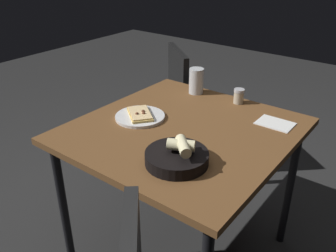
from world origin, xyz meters
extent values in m
plane|color=#282828|center=(0.00, 0.00, 0.00)|extent=(8.00, 8.00, 0.00)
cube|color=brown|center=(0.00, 0.00, 0.74)|extent=(0.91, 0.94, 0.03)
cylinder|color=black|center=(-0.39, -0.41, 0.36)|extent=(0.04, 0.04, 0.72)
cylinder|color=black|center=(-0.39, 0.41, 0.36)|extent=(0.04, 0.04, 0.72)
cylinder|color=black|center=(0.39, 0.41, 0.36)|extent=(0.04, 0.04, 0.72)
cylinder|color=silver|center=(-0.22, -0.04, 0.76)|extent=(0.23, 0.23, 0.01)
cube|color=tan|center=(-0.22, -0.04, 0.77)|extent=(0.19, 0.18, 0.01)
cube|color=#F4CF91|center=(-0.22, -0.04, 0.78)|extent=(0.18, 0.17, 0.01)
sphere|color=brown|center=(-0.22, -0.06, 0.79)|extent=(0.02, 0.02, 0.02)
sphere|color=brown|center=(-0.21, -0.03, 0.79)|extent=(0.02, 0.02, 0.02)
sphere|color=brown|center=(-0.19, -0.04, 0.79)|extent=(0.02, 0.02, 0.02)
cylinder|color=black|center=(0.15, -0.25, 0.78)|extent=(0.24, 0.24, 0.05)
cylinder|color=beige|center=(0.16, -0.24, 0.83)|extent=(0.11, 0.08, 0.04)
cylinder|color=beige|center=(0.18, -0.26, 0.84)|extent=(0.11, 0.11, 0.04)
cylinder|color=red|center=(0.20, -0.27, 0.78)|extent=(0.06, 0.06, 0.03)
cylinder|color=silver|center=(-0.19, 0.39, 0.82)|extent=(0.08, 0.08, 0.14)
cylinder|color=orange|center=(-0.19, 0.39, 0.81)|extent=(0.07, 0.07, 0.10)
cylinder|color=#BFB299|center=(0.06, 0.40, 0.79)|extent=(0.05, 0.05, 0.06)
cylinder|color=maroon|center=(0.06, 0.40, 0.77)|extent=(0.04, 0.04, 0.03)
cylinder|color=#B7B7BC|center=(0.06, 0.40, 0.82)|extent=(0.05, 0.05, 0.01)
cube|color=white|center=(0.31, 0.29, 0.76)|extent=(0.16, 0.12, 0.00)
cube|color=black|center=(-0.68, 0.56, 0.41)|extent=(0.62, 0.62, 0.04)
cube|color=black|center=(-0.55, 0.72, 0.65)|extent=(0.34, 0.29, 0.44)
cylinder|color=black|center=(-0.95, 0.54, 0.20)|extent=(0.03, 0.03, 0.39)
cylinder|color=black|center=(-0.65, 0.29, 0.20)|extent=(0.03, 0.03, 0.39)
cylinder|color=black|center=(-0.70, 0.83, 0.20)|extent=(0.03, 0.03, 0.39)
cylinder|color=black|center=(-0.41, 0.59, 0.20)|extent=(0.03, 0.03, 0.39)
camera|label=1|loc=(0.81, -1.17, 1.49)|focal=38.46mm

